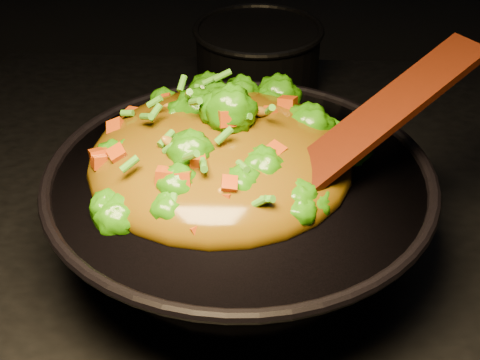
# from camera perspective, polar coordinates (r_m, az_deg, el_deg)

# --- Properties ---
(wok) EXTENTS (0.53, 0.53, 0.12)m
(wok) POSITION_cam_1_polar(r_m,az_deg,el_deg) (0.79, -0.04, -3.09)
(wok) COLOR black
(wok) RESTS_ON stovetop
(stir_fry) EXTENTS (0.36, 0.36, 0.11)m
(stir_fry) POSITION_cam_1_polar(r_m,az_deg,el_deg) (0.74, -1.74, 4.69)
(stir_fry) COLOR #2C7D08
(stir_fry) RESTS_ON wok
(spatula) EXTENTS (0.29, 0.23, 0.14)m
(spatula) POSITION_cam_1_polar(r_m,az_deg,el_deg) (0.73, 10.07, 3.90)
(spatula) COLOR #361404
(spatula) RESTS_ON wok
(back_pot) EXTENTS (0.27, 0.27, 0.12)m
(back_pot) POSITION_cam_1_polar(r_m,az_deg,el_deg) (1.16, 1.53, 10.26)
(back_pot) COLOR black
(back_pot) RESTS_ON stovetop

